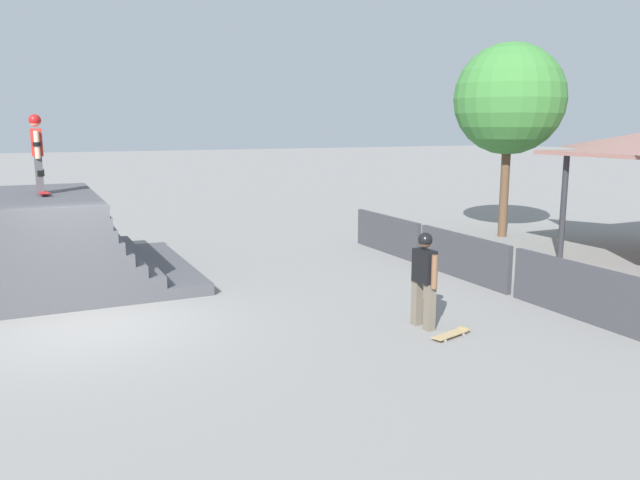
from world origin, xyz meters
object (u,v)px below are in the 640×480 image
(bystander_walking, at_px, (424,272))
(skateboard_on_ground, at_px, (452,334))
(skater_on_deck, at_px, (37,148))
(skateboard_on_deck, at_px, (44,193))
(tree_far_back, at_px, (509,100))

(bystander_walking, bearing_deg, skateboard_on_ground, -169.13)
(bystander_walking, relative_size, skateboard_on_ground, 2.03)
(bystander_walking, height_order, skateboard_on_ground, bystander_walking)
(skater_on_deck, height_order, bystander_walking, skater_on_deck)
(skateboard_on_deck, distance_m, tree_far_back, 13.73)
(skateboard_on_deck, height_order, bystander_walking, skateboard_on_deck)
(skateboard_on_deck, bearing_deg, skateboard_on_ground, 38.26)
(skater_on_deck, distance_m, bystander_walking, 9.03)
(skater_on_deck, distance_m, tree_far_back, 13.64)
(skater_on_deck, relative_size, skateboard_on_deck, 2.25)
(skater_on_deck, relative_size, tree_far_back, 0.29)
(skater_on_deck, distance_m, skateboard_on_deck, 1.06)
(skateboard_on_deck, height_order, skateboard_on_ground, skateboard_on_deck)
(skateboard_on_ground, bearing_deg, skater_on_deck, 114.27)
(skateboard_on_ground, height_order, tree_far_back, tree_far_back)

